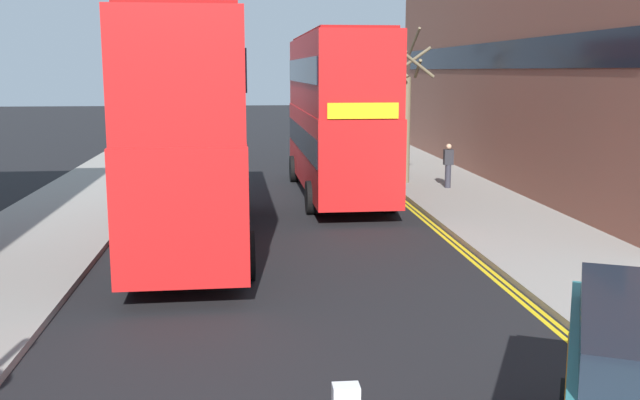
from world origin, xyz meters
TOP-DOWN VIEW (x-y plane):
  - sidewalk_right at (6.50, 16.00)m, footprint 4.00×80.00m
  - sidewalk_left at (-6.50, 16.00)m, footprint 4.00×80.00m
  - kerb_line_outer at (4.40, 14.00)m, footprint 0.10×56.00m
  - kerb_line_inner at (4.24, 14.00)m, footprint 0.10×56.00m
  - double_decker_bus_away at (-2.31, 14.92)m, footprint 2.97×10.86m
  - double_decker_bus_oncoming at (2.20, 21.93)m, footprint 2.90×10.84m
  - pedestrian_far at (6.39, 22.31)m, footprint 0.34×0.22m
  - street_tree_near at (5.08, 23.75)m, footprint 1.88×2.07m
  - street_tree_mid at (6.05, 29.96)m, footprint 1.85×1.82m
  - townhouse_terrace_right at (13.50, 25.62)m, footprint 10.08×28.00m

SIDE VIEW (x-z plane):
  - kerb_line_outer at x=4.40m, z-range 0.00..0.01m
  - kerb_line_inner at x=4.24m, z-range 0.00..0.01m
  - sidewalk_right at x=6.50m, z-range 0.00..0.14m
  - sidewalk_left at x=-6.50m, z-range 0.00..0.14m
  - pedestrian_far at x=6.39m, z-range 0.18..1.80m
  - street_tree_near at x=5.08m, z-range -0.08..5.09m
  - street_tree_mid at x=6.05m, z-range -0.21..5.96m
  - double_decker_bus_away at x=-2.31m, z-range 0.21..5.85m
  - double_decker_bus_oncoming at x=2.20m, z-range 0.21..5.85m
  - townhouse_terrace_right at x=13.50m, z-range 0.00..13.05m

